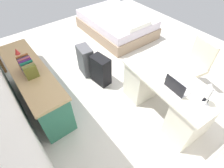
% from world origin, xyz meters
% --- Properties ---
extents(ground_plane, '(5.67, 5.67, 0.00)m').
position_xyz_m(ground_plane, '(0.00, 0.00, 0.00)').
color(ground_plane, beige).
extents(desk, '(1.49, 0.77, 0.75)m').
position_xyz_m(desk, '(-1.29, 0.12, 0.39)').
color(desk, silver).
rests_on(desk, ground_plane).
extents(office_chair, '(0.54, 0.54, 0.94)m').
position_xyz_m(office_chair, '(-1.17, -0.71, 0.42)').
color(office_chair, black).
rests_on(office_chair, ground_plane).
extents(credenza, '(1.80, 0.48, 0.74)m').
position_xyz_m(credenza, '(0.16, 1.63, 0.37)').
color(credenza, '#2D7056').
rests_on(credenza, ground_plane).
extents(bed, '(1.92, 1.42, 0.58)m').
position_xyz_m(bed, '(1.21, -0.93, 0.24)').
color(bed, gray).
rests_on(bed, ground_plane).
extents(suitcase_black, '(0.38, 0.26, 0.58)m').
position_xyz_m(suitcase_black, '(-0.09, 0.51, 0.29)').
color(suitcase_black, black).
rests_on(suitcase_black, ground_plane).
extents(suitcase_spare_grey, '(0.38, 0.26, 0.60)m').
position_xyz_m(suitcase_spare_grey, '(0.32, 0.58, 0.30)').
color(suitcase_spare_grey, '#4C4C51').
rests_on(suitcase_spare_grey, ground_plane).
extents(laptop, '(0.33, 0.24, 0.21)m').
position_xyz_m(laptop, '(-1.46, 0.23, 0.79)').
color(laptop, '#B7B7BC').
rests_on(laptop, desk).
extents(computer_mouse, '(0.07, 0.10, 0.03)m').
position_xyz_m(computer_mouse, '(-1.20, 0.16, 0.76)').
color(computer_mouse, white).
rests_on(computer_mouse, desk).
extents(cell_phone_near_laptop, '(0.09, 0.14, 0.01)m').
position_xyz_m(cell_phone_near_laptop, '(-1.81, 0.12, 0.75)').
color(cell_phone_near_laptop, black).
rests_on(cell_phone_near_laptop, desk).
extents(desk_lamp, '(0.16, 0.11, 0.34)m').
position_xyz_m(desk_lamp, '(-1.80, 0.16, 1.00)').
color(desk_lamp, silver).
rests_on(desk_lamp, desk).
extents(book_row, '(0.35, 0.17, 0.23)m').
position_xyz_m(book_row, '(0.08, 1.63, 0.85)').
color(book_row, brown).
rests_on(book_row, credenza).
extents(figurine_small, '(0.08, 0.08, 0.11)m').
position_xyz_m(figurine_small, '(0.65, 1.63, 0.80)').
color(figurine_small, red).
rests_on(figurine_small, credenza).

